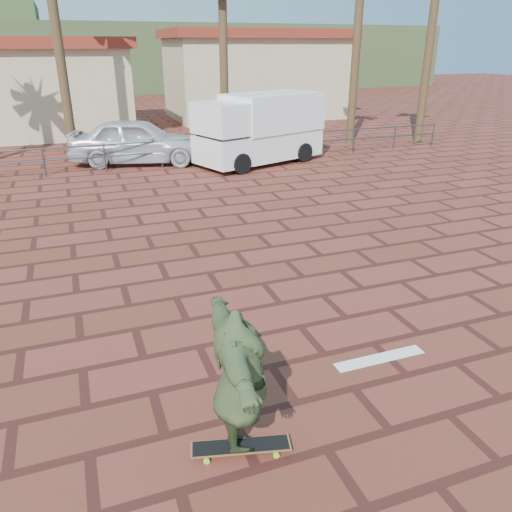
{
  "coord_description": "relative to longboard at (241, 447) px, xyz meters",
  "views": [
    {
      "loc": [
        -3.07,
        -6.25,
        4.17
      ],
      "look_at": [
        -0.32,
        1.2,
        0.8
      ],
      "focal_mm": 35.0,
      "sensor_mm": 36.0,
      "label": 1
    }
  ],
  "objects": [
    {
      "name": "paint_stripe",
      "position": [
        2.46,
        1.02,
        -0.09
      ],
      "size": [
        1.4,
        0.22,
        0.01
      ],
      "primitive_type": "cube",
      "color": "white",
      "rests_on": "ground"
    },
    {
      "name": "longboard",
      "position": [
        0.0,
        0.0,
        0.0
      ],
      "size": [
        1.13,
        0.5,
        0.11
      ],
      "rotation": [
        0.0,
        0.0,
        -0.24
      ],
      "color": "olive",
      "rests_on": "ground"
    },
    {
      "name": "car_white",
      "position": [
        8.0,
        18.43,
        0.6
      ],
      "size": [
        4.33,
        2.12,
        1.37
      ],
      "primitive_type": "imported",
      "rotation": [
        0.0,
        0.0,
        1.74
      ],
      "color": "silver",
      "rests_on": "ground"
    },
    {
      "name": "ground",
      "position": [
        1.76,
        2.22,
        -0.09
      ],
      "size": [
        120.0,
        120.0,
        0.0
      ],
      "primitive_type": "plane",
      "color": "maroon",
      "rests_on": "ground"
    },
    {
      "name": "campervan",
      "position": [
        5.41,
        13.73,
        1.23
      ],
      "size": [
        5.24,
        3.52,
        2.51
      ],
      "rotation": [
        0.0,
        0.0,
        0.34
      ],
      "color": "white",
      "rests_on": "ground"
    },
    {
      "name": "car_silver",
      "position": [
        1.07,
        15.22,
        0.75
      ],
      "size": [
        5.29,
        3.23,
        1.68
      ],
      "primitive_type": "imported",
      "rotation": [
        0.0,
        0.0,
        1.3
      ],
      "color": "silver",
      "rests_on": "ground"
    },
    {
      "name": "hill_front",
      "position": [
        1.76,
        52.22,
        2.91
      ],
      "size": [
        70.0,
        18.0,
        6.0
      ],
      "primitive_type": "cube",
      "color": "#384C28",
      "rests_on": "ground"
    },
    {
      "name": "guardrail",
      "position": [
        1.76,
        14.22,
        0.59
      ],
      "size": [
        24.06,
        0.06,
        1.0
      ],
      "color": "#47494F",
      "rests_on": "ground"
    },
    {
      "name": "building_east",
      "position": [
        9.76,
        26.22,
        2.45
      ],
      "size": [
        10.6,
        6.6,
        5.0
      ],
      "color": "beige",
      "rests_on": "ground"
    },
    {
      "name": "street_sign",
      "position": [
        7.76,
        14.22,
        1.5
      ],
      "size": [
        0.45,
        0.2,
        2.28
      ],
      "rotation": [
        0.0,
        0.0,
        0.35
      ],
      "color": "gray",
      "rests_on": "ground"
    },
    {
      "name": "skateboarder",
      "position": [
        -0.0,
        -0.0,
        0.87
      ],
      "size": [
        0.85,
        2.16,
        1.71
      ],
      "primitive_type": "imported",
      "rotation": [
        0.0,
        0.0,
        1.43
      ],
      "color": "#303E21",
      "rests_on": "longboard"
    }
  ]
}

